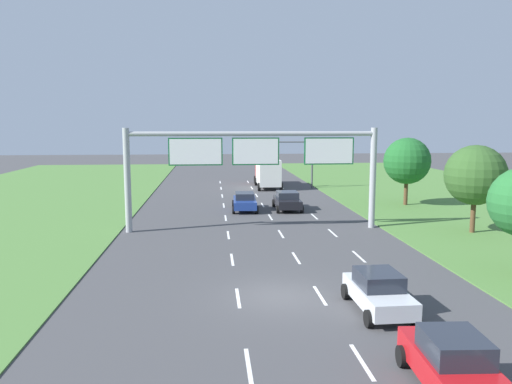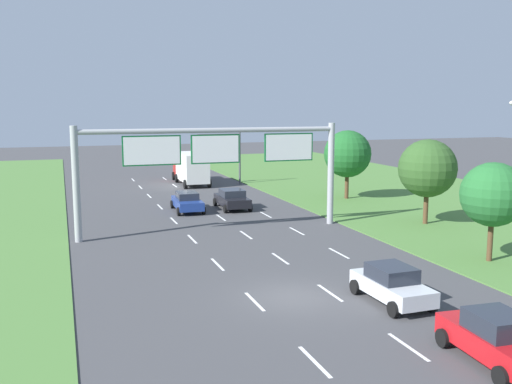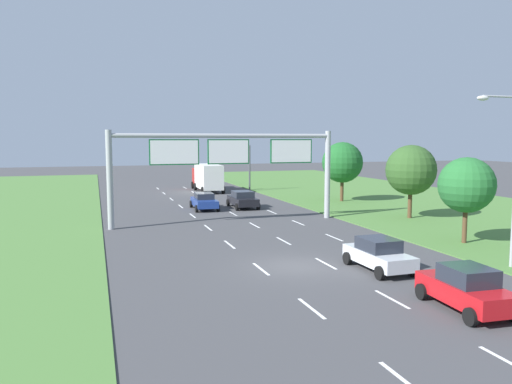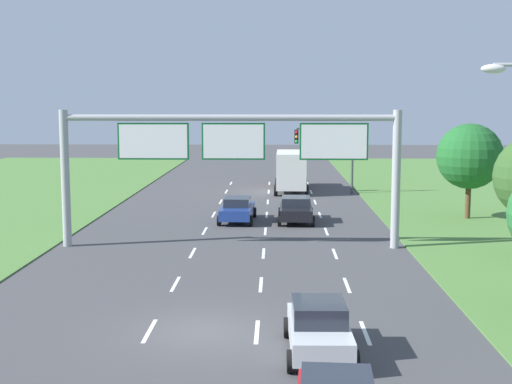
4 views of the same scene
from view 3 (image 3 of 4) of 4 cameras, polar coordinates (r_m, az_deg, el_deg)
The scene contains 16 objects.
ground_plane at distance 25.36m, azimuth 4.37°, elevation -8.46°, with size 200.00×200.00×0.00m, color #424244.
grass_verge_right at distance 45.06m, azimuth 24.71°, elevation -2.55°, with size 24.00×120.00×0.06m, color #4C7A38.
lane_dashes_inner_left at distance 36.09m, azimuth -5.49°, elevation -4.09°, with size 0.14×62.40×0.01m.
lane_dashes_inner_right at distance 36.98m, azimuth -0.18°, elevation -3.81°, with size 0.14×62.40×0.01m.
lane_dashes_slip at distance 38.18m, azimuth 4.84°, elevation -3.52°, with size 0.14×62.40×0.01m.
car_near_red at distance 46.23m, azimuth -1.53°, elevation -0.83°, with size 2.27×4.47×1.55m.
car_lead_silver at distance 20.44m, azimuth 22.86°, elevation -10.11°, with size 2.18×4.12×1.68m.
car_mid_lane at distance 45.37m, azimuth -5.94°, elevation -1.03°, with size 2.26×4.46×1.50m.
car_far_ahead at distance 25.11m, azimuth 13.84°, elevation -6.91°, with size 2.04×4.09×1.57m.
box_truck at distance 60.97m, azimuth -5.59°, elevation 1.75°, with size 2.80×8.40×3.30m.
sign_gantry at distance 37.48m, azimuth -3.21°, elevation 3.93°, with size 17.24×0.44×7.00m.
traffic_light_mast at distance 59.85m, azimuth -2.51°, elevation 3.69°, with size 4.76×0.49×5.60m.
street_lamp at distance 27.04m, azimuth 27.06°, elevation 2.70°, with size 2.61×0.32×8.50m.
roadside_tree_near at distance 32.61m, azimuth 22.92°, elevation 0.73°, with size 3.36×3.36×5.28m.
roadside_tree_mid at distance 41.48m, azimuth 17.30°, elevation 2.41°, with size 3.98×3.98×5.90m.
roadside_tree_far at distance 51.24m, azimuth 9.84°, elevation 3.34°, with size 4.12×4.12×6.05m.
Camera 3 is at (-9.35, -22.70, 6.36)m, focal length 35.00 mm.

